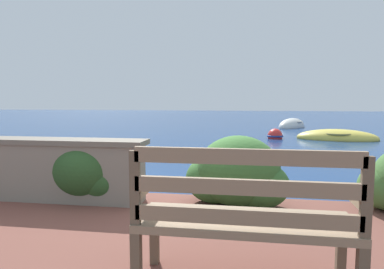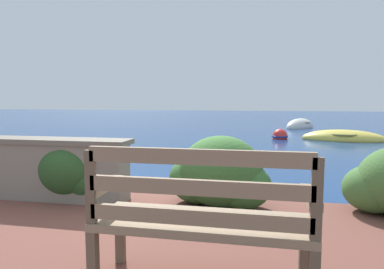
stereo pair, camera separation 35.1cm
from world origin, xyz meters
name	(u,v)px [view 1 (the left image)]	position (x,y,z in m)	size (l,w,h in m)	color
ground_plane	(165,210)	(0.00, 0.00, 0.00)	(80.00, 80.00, 0.00)	navy
park_bench	(244,216)	(1.02, -2.11, 0.70)	(1.37, 0.48, 0.93)	brown
stone_wall	(51,169)	(-1.28, -0.47, 0.59)	(2.35, 0.39, 0.74)	gray
hedge_clump_left	(88,173)	(-0.87, -0.36, 0.54)	(1.08, 0.78, 0.74)	#284C23
hedge_clump_centre	(237,175)	(0.93, -0.35, 0.57)	(1.18, 0.85, 0.80)	#38662D
rowboat_nearest	(337,138)	(4.24, 8.60, 0.06)	(2.92, 1.65, 0.65)	#DBC64C
rowboat_mid	(292,126)	(3.34, 13.75, 0.07)	(2.00, 2.54, 0.83)	silver
mooring_buoy	(275,136)	(2.08, 8.59, 0.09)	(0.59, 0.59, 0.54)	red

